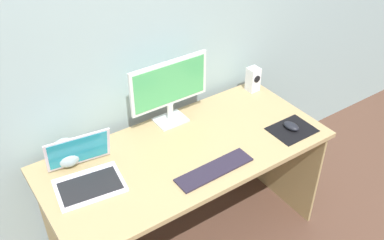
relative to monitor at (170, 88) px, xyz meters
The scene contains 10 objects.
ground_plane 1.00m from the monitor, 104.55° to the right, with size 8.00×8.00×0.00m, color brown.
wall_back 0.34m from the monitor, 114.35° to the left, with size 6.00×0.04×2.50m, color #96B1B2.
desk 0.46m from the monitor, 104.55° to the right, with size 1.57×0.71×0.73m.
monitor is the anchor object (origin of this frame).
speaker_right 0.64m from the monitor, ahead, with size 0.07×0.08×0.16m.
laptop 0.67m from the monitor, 162.20° to the right, with size 0.36×0.34×0.23m.
fishbowl 0.66m from the monitor, behind, with size 0.15×0.15×0.15m, color silver.
keyboard_external 0.54m from the monitor, 95.23° to the right, with size 0.43×0.11×0.01m, color #251F30.
mousepad 0.74m from the monitor, 41.62° to the right, with size 0.25×0.20×0.00m, color black.
mouse 0.73m from the monitor, 40.95° to the right, with size 0.06×0.10×0.04m, color black.
Camera 1 is at (-1.00, -1.52, 2.24)m, focal length 40.86 mm.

